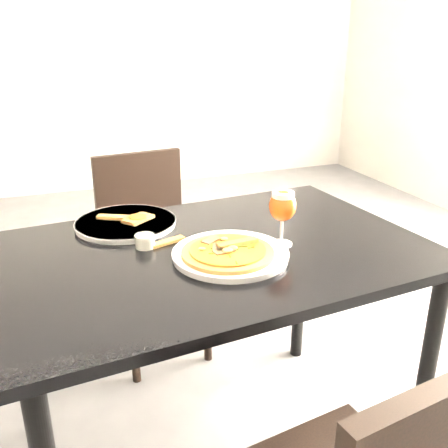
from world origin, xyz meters
name	(u,v)px	position (x,y,z in m)	size (l,w,h in m)	color
ground	(210,402)	(0.00, 0.00, 0.00)	(6.00, 6.00, 0.00)	#505052
dining_table	(216,275)	(-0.05, -0.22, 0.66)	(1.26, 0.90, 0.75)	black
chair_far	(150,247)	(-0.10, 0.47, 0.47)	(0.44, 0.44, 0.86)	black
plate_main	(230,254)	(-0.04, -0.30, 0.76)	(0.32, 0.32, 0.02)	silver
pizza	(228,252)	(-0.05, -0.32, 0.78)	(0.25, 0.25, 0.03)	#915B23
plate_second	(126,223)	(-0.26, 0.04, 0.76)	(0.32, 0.32, 0.02)	silver
crust_scraps	(130,218)	(-0.24, 0.04, 0.77)	(0.18, 0.13, 0.01)	#915B23
loose_crust	(168,242)	(-0.17, -0.15, 0.75)	(0.11, 0.03, 0.01)	#915B23
sauce_cup	(145,241)	(-0.24, -0.15, 0.77)	(0.06, 0.06, 0.04)	silver
beer_glass	(283,206)	(0.13, -0.27, 0.87)	(0.08, 0.08, 0.16)	silver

